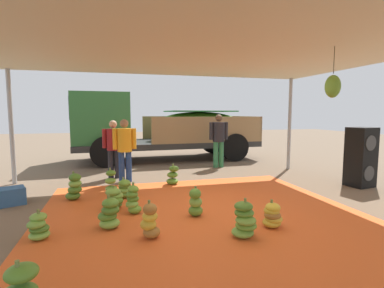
# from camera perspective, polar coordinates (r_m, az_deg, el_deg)

# --- Properties ---
(ground_plane) EXTENTS (40.00, 40.00, 0.00)m
(ground_plane) POSITION_cam_1_polar(r_m,az_deg,el_deg) (7.92, -4.31, -6.54)
(ground_plane) COLOR brown
(tarp_orange) EXTENTS (5.40, 5.00, 0.01)m
(tarp_orange) POSITION_cam_1_polar(r_m,az_deg,el_deg) (5.11, 2.19, -13.56)
(tarp_orange) COLOR #E05B23
(tarp_orange) RESTS_ON ground
(tent_canopy) EXTENTS (8.00, 7.00, 2.83)m
(tent_canopy) POSITION_cam_1_polar(r_m,az_deg,el_deg) (4.84, 2.79, 18.28)
(tent_canopy) COLOR #9EA0A5
(tent_canopy) RESTS_ON ground
(banana_bunch_0) EXTENTS (0.40, 0.40, 0.50)m
(banana_bunch_0) POSITION_cam_1_polar(r_m,az_deg,el_deg) (4.64, -15.81, -13.01)
(banana_bunch_0) COLOR #75A83D
(banana_bunch_0) RESTS_ON tarp_orange
(banana_bunch_2) EXTENTS (0.45, 0.44, 0.42)m
(banana_bunch_2) POSITION_cam_1_polar(r_m,az_deg,el_deg) (5.51, -14.99, -10.33)
(banana_bunch_2) COLOR #518428
(banana_bunch_2) RESTS_ON tarp_orange
(banana_bunch_3) EXTENTS (0.36, 0.36, 0.53)m
(banana_bunch_3) POSITION_cam_1_polar(r_m,az_deg,el_deg) (6.68, -15.53, -7.12)
(banana_bunch_3) COLOR #6B9E38
(banana_bunch_3) RESTS_ON tarp_orange
(banana_bunch_4) EXTENTS (0.38, 0.39, 0.42)m
(banana_bunch_4) POSITION_cam_1_polar(r_m,az_deg,el_deg) (6.16, -13.00, -8.55)
(banana_bunch_4) COLOR #477523
(banana_bunch_4) RESTS_ON tarp_orange
(banana_bunch_5) EXTENTS (0.39, 0.37, 0.57)m
(banana_bunch_5) POSITION_cam_1_polar(r_m,az_deg,el_deg) (6.27, -21.96, -7.88)
(banana_bunch_5) COLOR #477523
(banana_bunch_5) RESTS_ON tarp_orange
(banana_bunch_6) EXTENTS (0.46, 0.47, 0.55)m
(banana_bunch_6) POSITION_cam_1_polar(r_m,az_deg,el_deg) (4.23, 10.18, -14.49)
(banana_bunch_6) COLOR #6B9E38
(banana_bunch_6) RESTS_ON tarp_orange
(banana_bunch_7) EXTENTS (0.36, 0.36, 0.49)m
(banana_bunch_7) POSITION_cam_1_polar(r_m,az_deg,el_deg) (7.12, -3.77, -6.19)
(banana_bunch_7) COLOR #518428
(banana_bunch_7) RESTS_ON tarp_orange
(banana_bunch_8) EXTENTS (0.34, 0.36, 0.42)m
(banana_bunch_8) POSITION_cam_1_polar(r_m,az_deg,el_deg) (4.67, 15.41, -13.33)
(banana_bunch_8) COLOR gold
(banana_bunch_8) RESTS_ON tarp_orange
(banana_bunch_9) EXTENTS (0.37, 0.37, 0.42)m
(banana_bunch_9) POSITION_cam_1_polar(r_m,az_deg,el_deg) (4.63, -27.76, -14.14)
(banana_bunch_9) COLOR #75A83D
(banana_bunch_9) RESTS_ON tarp_orange
(banana_bunch_10) EXTENTS (0.34, 0.31, 0.54)m
(banana_bunch_10) POSITION_cam_1_polar(r_m,az_deg,el_deg) (4.17, -8.19, -14.76)
(banana_bunch_10) COLOR #996628
(banana_bunch_10) RESTS_ON tarp_orange
(banana_bunch_11) EXTENTS (0.30, 0.30, 0.51)m
(banana_bunch_11) POSITION_cam_1_polar(r_m,az_deg,el_deg) (4.95, 0.68, -11.47)
(banana_bunch_11) COLOR #518428
(banana_bunch_11) RESTS_ON tarp_orange
(banana_bunch_12) EXTENTS (0.31, 0.33, 0.54)m
(banana_bunch_12) POSITION_cam_1_polar(r_m,az_deg,el_deg) (5.18, -11.41, -10.68)
(banana_bunch_12) COLOR #60932D
(banana_bunch_12) RESTS_ON tarp_orange
(cargo_truck_main) EXTENTS (6.59, 2.59, 2.40)m
(cargo_truck_main) POSITION_cam_1_polar(r_m,az_deg,el_deg) (10.86, -6.11, 3.26)
(cargo_truck_main) COLOR #2D2D2D
(cargo_truck_main) RESTS_ON ground
(worker_0) EXTENTS (0.56, 0.34, 1.53)m
(worker_0) POSITION_cam_1_polar(r_m,az_deg,el_deg) (7.98, -15.05, -0.11)
(worker_0) COLOR #26262D
(worker_0) RESTS_ON ground
(worker_1) EXTENTS (0.62, 0.38, 1.68)m
(worker_1) POSITION_cam_1_polar(r_m,az_deg,el_deg) (9.29, 5.21, 1.44)
(worker_1) COLOR #337A4C
(worker_1) RESTS_ON ground
(worker_2) EXTENTS (0.58, 0.35, 1.57)m
(worker_2) POSITION_cam_1_polar(r_m,az_deg,el_deg) (7.45, -12.99, -0.31)
(worker_2) COLOR navy
(worker_2) RESTS_ON ground
(speaker_stack) EXTENTS (0.62, 0.58, 1.39)m
(speaker_stack) POSITION_cam_1_polar(r_m,az_deg,el_deg) (7.92, 30.04, -2.21)
(speaker_stack) COLOR black
(speaker_stack) RESTS_ON ground
(crate_0) EXTENTS (0.57, 0.53, 0.32)m
(crate_0) POSITION_cam_1_polar(r_m,az_deg,el_deg) (6.56, -31.78, -8.63)
(crate_0) COLOR #335B8E
(crate_0) RESTS_ON ground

